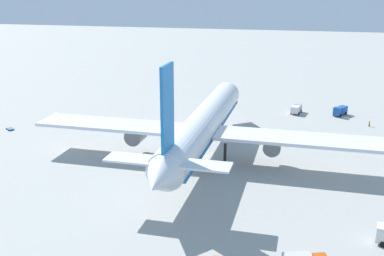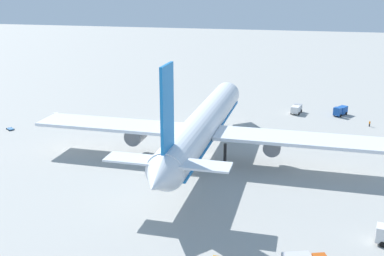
% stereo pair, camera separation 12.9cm
% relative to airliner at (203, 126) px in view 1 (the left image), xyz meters
% --- Properties ---
extents(ground_plane, '(600.00, 600.00, 0.00)m').
position_rel_airliner_xyz_m(ground_plane, '(1.25, -0.08, -7.65)').
color(ground_plane, '#9E9E99').
extents(airliner, '(70.95, 76.16, 25.59)m').
position_rel_airliner_xyz_m(airliner, '(0.00, 0.00, 0.00)').
color(airliner, silver).
rests_on(airliner, ground).
extents(service_truck_0, '(5.63, 3.44, 2.44)m').
position_rel_airliner_xyz_m(service_truck_0, '(43.33, -19.74, -6.25)').
color(service_truck_0, '#999EA5').
rests_on(service_truck_0, ground).
extents(service_truck_4, '(5.78, 4.51, 2.79)m').
position_rel_airliner_xyz_m(service_truck_4, '(43.92, -32.57, -6.15)').
color(service_truck_4, '#194CA5').
rests_on(service_truck_4, ground).
extents(baggage_cart_1, '(2.45, 2.73, 0.40)m').
position_rel_airliner_xyz_m(baggage_cart_1, '(8.49, 54.85, -7.39)').
color(baggage_cart_1, '#26598C').
rests_on(baggage_cart_1, ground).
extents(baggage_cart_2, '(3.08, 2.79, 1.42)m').
position_rel_airliner_xyz_m(baggage_cart_2, '(21.87, 48.57, -6.87)').
color(baggage_cart_2, gray).
rests_on(baggage_cart_2, ground).
extents(ground_worker_3, '(0.40, 0.40, 1.65)m').
position_rel_airliner_xyz_m(ground_worker_3, '(34.14, -39.71, -6.82)').
color(ground_worker_3, black).
rests_on(ground_worker_3, ground).
extents(traffic_cone_0, '(0.36, 0.36, 0.55)m').
position_rel_airliner_xyz_m(traffic_cone_0, '(21.53, -40.64, -7.38)').
color(traffic_cone_0, orange).
rests_on(traffic_cone_0, ground).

